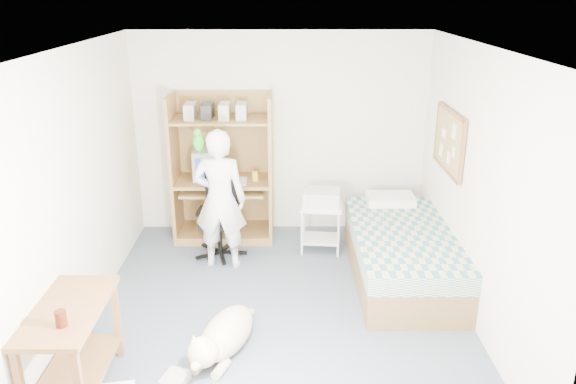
% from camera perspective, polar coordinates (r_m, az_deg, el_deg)
% --- Properties ---
extents(floor, '(4.00, 4.00, 0.00)m').
position_cam_1_polar(floor, '(5.63, -0.84, -11.70)').
color(floor, '#485562').
rests_on(floor, ground).
extents(wall_back, '(3.60, 0.02, 2.50)m').
position_cam_1_polar(wall_back, '(7.00, -0.76, 5.91)').
color(wall_back, white).
rests_on(wall_back, floor).
extents(wall_right, '(0.02, 4.00, 2.50)m').
position_cam_1_polar(wall_right, '(5.37, 18.66, 0.38)').
color(wall_right, white).
rests_on(wall_right, floor).
extents(wall_left, '(0.02, 4.00, 2.50)m').
position_cam_1_polar(wall_left, '(5.41, -20.35, 0.31)').
color(wall_left, white).
rests_on(wall_left, floor).
extents(ceiling, '(3.60, 4.00, 0.02)m').
position_cam_1_polar(ceiling, '(4.81, -1.00, 14.54)').
color(ceiling, white).
rests_on(ceiling, wall_back).
extents(computer_hutch, '(1.20, 0.63, 1.80)m').
position_cam_1_polar(computer_hutch, '(6.91, -6.58, 1.87)').
color(computer_hutch, brown).
rests_on(computer_hutch, floor).
extents(bed, '(1.02, 2.02, 0.66)m').
position_cam_1_polar(bed, '(6.15, 11.46, -6.12)').
color(bed, brown).
rests_on(bed, floor).
extents(side_desk, '(0.50, 1.00, 0.75)m').
position_cam_1_polar(side_desk, '(4.64, -21.11, -13.63)').
color(side_desk, brown).
rests_on(side_desk, floor).
extents(corkboard, '(0.04, 0.94, 0.66)m').
position_cam_1_polar(corkboard, '(6.13, 16.03, 4.99)').
color(corkboard, olive).
rests_on(corkboard, wall_right).
extents(office_chair, '(0.54, 0.54, 0.95)m').
position_cam_1_polar(office_chair, '(6.60, -6.88, -3.50)').
color(office_chair, black).
rests_on(office_chair, floor).
extents(person, '(0.60, 0.42, 1.58)m').
position_cam_1_polar(person, '(6.15, -6.93, -0.78)').
color(person, white).
rests_on(person, floor).
extents(parrot, '(0.12, 0.20, 0.32)m').
position_cam_1_polar(parrot, '(5.99, -9.09, 5.13)').
color(parrot, '#138814').
rests_on(parrot, person).
extents(dog, '(0.60, 1.06, 0.42)m').
position_cam_1_polar(dog, '(4.95, -6.56, -14.26)').
color(dog, beige).
rests_on(dog, floor).
extents(printer_cart, '(0.52, 0.43, 0.58)m').
position_cam_1_polar(printer_cart, '(6.63, 3.37, -2.88)').
color(printer_cart, silver).
rests_on(printer_cart, floor).
extents(printer, '(0.45, 0.36, 0.18)m').
position_cam_1_polar(printer, '(6.52, 3.42, -0.58)').
color(printer, beige).
rests_on(printer, printer_cart).
extents(crt_monitor, '(0.42, 0.44, 0.36)m').
position_cam_1_polar(crt_monitor, '(6.90, -8.06, 2.90)').
color(crt_monitor, beige).
rests_on(crt_monitor, computer_hutch).
extents(keyboard, '(0.47, 0.23, 0.03)m').
position_cam_1_polar(keyboard, '(6.81, -6.52, 0.25)').
color(keyboard, beige).
rests_on(keyboard, computer_hutch).
extents(pencil_cup, '(0.08, 0.08, 0.12)m').
position_cam_1_polar(pencil_cup, '(6.79, -3.35, 1.65)').
color(pencil_cup, yellow).
rests_on(pencil_cup, computer_hutch).
extents(drink_glass, '(0.08, 0.08, 0.12)m').
position_cam_1_polar(drink_glass, '(4.28, -22.07, -11.83)').
color(drink_glass, '#42150A').
rests_on(drink_glass, side_desk).
extents(floor_box_b, '(0.24, 0.27, 0.08)m').
position_cam_1_polar(floor_box_b, '(4.77, -11.42, -18.22)').
color(floor_box_b, '#A8A7A3').
rests_on(floor_box_b, floor).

